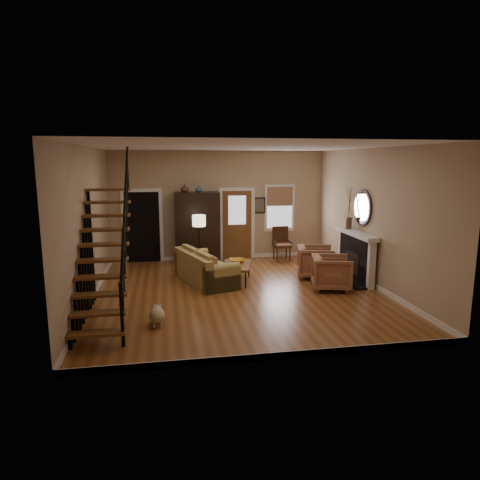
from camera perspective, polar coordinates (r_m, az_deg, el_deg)
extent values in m
plane|color=brown|center=(9.99, -0.17, -6.93)|extent=(7.00, 7.00, 0.00)
plane|color=white|center=(9.54, -0.18, 12.35)|extent=(7.00, 7.00, 0.00)
cube|color=tan|center=(13.06, -2.82, 4.58)|extent=(6.50, 0.04, 3.30)
cube|color=tan|center=(9.62, -19.61, 1.87)|extent=(0.04, 7.00, 3.30)
cube|color=tan|center=(10.67, 17.31, 2.79)|extent=(0.04, 7.00, 3.30)
cube|color=black|center=(13.20, -12.83, 1.76)|extent=(1.00, 0.36, 2.10)
cube|color=brown|center=(13.20, -0.41, 2.02)|extent=(0.90, 0.06, 2.10)
cube|color=silver|center=(13.42, 5.30, 4.27)|extent=(0.96, 0.06, 1.46)
cube|color=black|center=(11.24, 15.31, -2.30)|extent=(0.24, 1.60, 1.15)
cube|color=white|center=(11.10, 15.18, 0.83)|extent=(0.30, 1.95, 0.10)
cylinder|color=silver|center=(11.07, 15.95, 4.17)|extent=(0.05, 0.90, 0.90)
imported|color=#4C2619|center=(12.48, -7.40, 6.87)|extent=(0.24, 0.24, 0.25)
imported|color=#334C60|center=(12.51, -5.55, 6.83)|extent=(0.20, 0.20, 0.21)
imported|color=orange|center=(10.82, -0.38, -2.81)|extent=(0.40, 0.40, 0.10)
imported|color=brown|center=(10.32, 12.11, -4.27)|extent=(1.07, 1.05, 0.81)
imported|color=brown|center=(11.30, 10.02, -2.86)|extent=(1.11, 1.09, 0.83)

